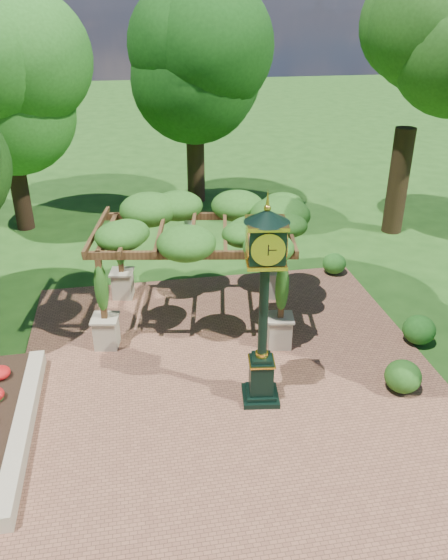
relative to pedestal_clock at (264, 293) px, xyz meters
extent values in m
plane|color=#1E4714|center=(-0.52, -0.71, -2.76)|extent=(120.00, 120.00, 0.00)
cube|color=brown|center=(-0.52, 0.29, -2.74)|extent=(10.00, 12.00, 0.04)
cube|color=#C6B793|center=(-5.12, -0.21, -2.56)|extent=(0.35, 5.00, 0.40)
cube|color=black|center=(0.00, 0.00, -2.66)|extent=(0.91, 0.91, 0.12)
cube|color=black|center=(0.00, 0.00, -2.11)|extent=(0.57, 0.57, 0.91)
cube|color=gold|center=(0.00, 0.00, -1.71)|extent=(0.64, 0.64, 0.04)
cylinder|color=black|center=(0.00, 0.00, -0.40)|extent=(0.23, 0.23, 2.32)
cube|color=black|center=(0.00, 0.00, 1.12)|extent=(0.79, 0.79, 0.71)
cylinder|color=beige|center=(-0.05, -0.36, 1.12)|extent=(0.60, 0.11, 0.61)
cone|color=black|center=(0.00, 0.00, 1.67)|extent=(1.02, 1.02, 0.25)
sphere|color=gold|center=(0.00, 0.00, 1.82)|extent=(0.14, 0.14, 0.14)
cube|color=tan|center=(-3.44, 2.79, -2.31)|extent=(0.67, 0.67, 0.81)
cube|color=#51351C|center=(-3.44, 2.79, -1.03)|extent=(0.17, 0.17, 1.66)
cube|color=tan|center=(0.99, 2.03, -2.31)|extent=(0.67, 0.67, 0.81)
cube|color=#51351C|center=(0.99, 2.03, -1.03)|extent=(0.17, 0.17, 1.66)
cube|color=tan|center=(-2.98, 5.45, -2.31)|extent=(0.67, 0.67, 0.81)
cube|color=#51351C|center=(-2.98, 5.45, -1.03)|extent=(0.17, 0.17, 1.66)
cube|color=tan|center=(1.45, 4.69, -2.31)|extent=(0.67, 0.67, 0.81)
cube|color=#51351C|center=(1.45, 4.69, -1.03)|extent=(0.17, 0.17, 1.66)
cube|color=#51351C|center=(-1.22, 2.41, -0.13)|extent=(5.16, 1.00, 0.20)
cube|color=#51351C|center=(-0.77, 5.07, -0.13)|extent=(5.16, 1.00, 0.20)
ellipsoid|color=#265618|center=(-0.99, 3.74, 0.11)|extent=(5.68, 4.07, 0.90)
cube|color=#9A9A92|center=(-0.51, 9.24, -2.70)|extent=(0.70, 0.70, 0.11)
cylinder|color=#9A9A92|center=(-0.51, 9.24, -2.19)|extent=(0.35, 0.35, 1.02)
cylinder|color=#9A9A92|center=(-0.51, 9.24, -1.66)|extent=(0.66, 0.66, 0.06)
ellipsoid|color=#245518|center=(3.28, -0.28, -2.34)|extent=(1.07, 1.07, 0.75)
ellipsoid|color=#1E5517|center=(4.63, 1.51, -2.34)|extent=(0.95, 0.95, 0.76)
ellipsoid|color=#29691E|center=(3.91, 5.86, -2.37)|extent=(0.98, 0.98, 0.69)
cylinder|color=black|center=(-6.76, 12.02, -1.23)|extent=(0.67, 0.67, 3.06)
ellipsoid|color=#25601B|center=(-6.76, 12.02, 2.71)|extent=(4.25, 4.25, 4.83)
cylinder|color=#322114|center=(0.43, 14.24, -0.99)|extent=(0.78, 0.78, 3.54)
ellipsoid|color=#123B0E|center=(0.43, 14.24, 3.57)|extent=(4.67, 4.67, 5.58)
cylinder|color=#332213|center=(7.53, 9.14, -0.75)|extent=(0.76, 0.76, 4.02)
ellipsoid|color=#265518|center=(7.53, 9.14, 4.44)|extent=(4.29, 4.29, 6.35)
camera|label=1|loc=(-2.54, -9.54, 5.28)|focal=35.00mm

